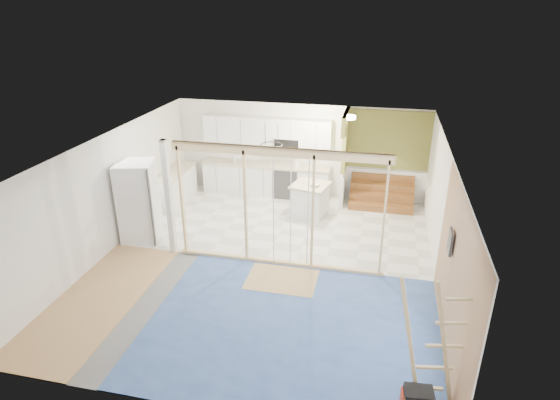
# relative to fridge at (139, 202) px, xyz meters

# --- Properties ---
(room) EXTENTS (7.01, 8.01, 2.61)m
(room) POSITION_rel_fridge_xyz_m (3.09, -0.45, 0.36)
(room) COLOR slate
(room) RESTS_ON ground
(floor_overlays) EXTENTS (7.00, 8.00, 0.03)m
(floor_overlays) POSITION_rel_fridge_xyz_m (3.16, -0.39, -0.93)
(floor_overlays) COLOR white
(floor_overlays) RESTS_ON room
(stud_frame) EXTENTS (4.66, 0.14, 2.60)m
(stud_frame) POSITION_rel_fridge_xyz_m (2.82, -0.45, 0.66)
(stud_frame) COLOR #DBBE86
(stud_frame) RESTS_ON room
(base_cabinets) EXTENTS (4.45, 2.24, 0.93)m
(base_cabinets) POSITION_rel_fridge_xyz_m (1.48, 2.91, -0.48)
(base_cabinets) COLOR white
(base_cabinets) RESTS_ON room
(upper_cabinets) EXTENTS (3.60, 0.41, 0.85)m
(upper_cabinets) POSITION_rel_fridge_xyz_m (2.25, 3.37, 0.88)
(upper_cabinets) COLOR white
(upper_cabinets) RESTS_ON room
(green_partition) EXTENTS (2.25, 1.51, 2.60)m
(green_partition) POSITION_rel_fridge_xyz_m (5.13, 3.21, 0.00)
(green_partition) COLOR olive
(green_partition) RESTS_ON room
(pot_rack) EXTENTS (0.52, 0.52, 0.72)m
(pot_rack) POSITION_rel_fridge_xyz_m (2.78, 1.44, 1.05)
(pot_rack) COLOR black
(pot_rack) RESTS_ON room
(sheathing_panel) EXTENTS (0.02, 4.00, 2.60)m
(sheathing_panel) POSITION_rel_fridge_xyz_m (6.57, -2.45, 0.36)
(sheathing_panel) COLOR tan
(sheathing_panel) RESTS_ON room
(electrical_panel) EXTENTS (0.04, 0.30, 0.40)m
(electrical_panel) POSITION_rel_fridge_xyz_m (6.52, -1.85, 0.71)
(electrical_panel) COLOR #39393E
(electrical_panel) RESTS_ON room
(ceiling_light) EXTENTS (0.32, 0.32, 0.08)m
(ceiling_light) POSITION_rel_fridge_xyz_m (4.49, 2.55, 1.60)
(ceiling_light) COLOR #FFEABF
(ceiling_light) RESTS_ON room
(fridge) EXTENTS (0.99, 0.96, 1.89)m
(fridge) POSITION_rel_fridge_xyz_m (0.00, 0.00, 0.00)
(fridge) COLOR white
(fridge) RESTS_ON room
(island) EXTENTS (1.05, 1.05, 0.86)m
(island) POSITION_rel_fridge_xyz_m (3.64, 2.12, -0.51)
(island) COLOR white
(island) RESTS_ON room
(bowl) EXTENTS (0.26, 0.26, 0.06)m
(bowl) POSITION_rel_fridge_xyz_m (3.76, 2.04, -0.05)
(bowl) COLOR silver
(bowl) RESTS_ON island
(soap_bottle_a) EXTENTS (0.13, 0.13, 0.27)m
(soap_bottle_a) POSITION_rel_fridge_xyz_m (1.28, 3.17, 0.12)
(soap_bottle_a) COLOR silver
(soap_bottle_a) RESTS_ON base_cabinets
(soap_bottle_b) EXTENTS (0.09, 0.09, 0.18)m
(soap_bottle_b) POSITION_rel_fridge_xyz_m (3.08, 3.18, 0.08)
(soap_bottle_b) COLOR white
(soap_bottle_b) RESTS_ON base_cabinets
(ladder) EXTENTS (1.07, 0.08, 1.99)m
(ladder) POSITION_rel_fridge_xyz_m (6.18, -3.65, 0.07)
(ladder) COLOR #D1B780
(ladder) RESTS_ON room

